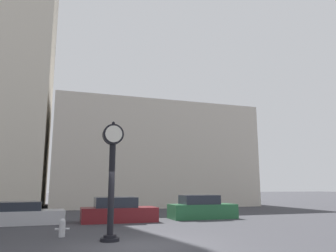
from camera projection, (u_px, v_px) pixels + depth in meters
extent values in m
plane|color=#38383D|center=(140.00, 246.00, 10.89)|extent=(200.00, 200.00, 0.00)
cube|color=beige|center=(149.00, 158.00, 36.29)|extent=(20.20, 12.00, 10.26)
cylinder|color=black|center=(110.00, 240.00, 11.85)|extent=(0.70, 0.70, 0.12)
cylinder|color=black|center=(110.00, 236.00, 11.87)|extent=(0.47, 0.47, 0.10)
cylinder|color=black|center=(111.00, 189.00, 12.18)|extent=(0.23, 0.23, 3.30)
cylinder|color=black|center=(113.00, 135.00, 12.55)|extent=(0.78, 0.35, 0.78)
cylinder|color=white|center=(114.00, 134.00, 12.38)|extent=(0.64, 0.02, 0.64)
cylinder|color=white|center=(112.00, 135.00, 12.73)|extent=(0.64, 0.02, 0.64)
sphere|color=black|center=(113.00, 123.00, 12.63)|extent=(0.12, 0.12, 0.12)
cube|color=#BCBCC1|center=(21.00, 217.00, 17.22)|extent=(4.43, 2.05, 0.71)
cube|color=#232833|center=(17.00, 206.00, 17.25)|extent=(2.46, 1.76, 0.46)
cube|color=maroon|center=(119.00, 215.00, 18.40)|extent=(4.21, 1.84, 0.80)
cube|color=#232833|center=(116.00, 202.00, 18.46)|extent=(2.33, 1.59, 0.57)
cube|color=#236038|center=(202.00, 211.00, 20.36)|extent=(4.11, 1.76, 0.88)
cube|color=#232833|center=(199.00, 200.00, 20.43)|extent=(2.26, 1.54, 0.55)
cylinder|color=#B7B7BC|center=(62.00, 230.00, 12.87)|extent=(0.24, 0.24, 0.55)
sphere|color=#B7B7BC|center=(63.00, 221.00, 12.93)|extent=(0.23, 0.23, 0.23)
cylinder|color=#B7B7BC|center=(57.00, 229.00, 12.81)|extent=(0.16, 0.08, 0.08)
cylinder|color=#B7B7BC|center=(67.00, 229.00, 12.93)|extent=(0.16, 0.08, 0.08)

